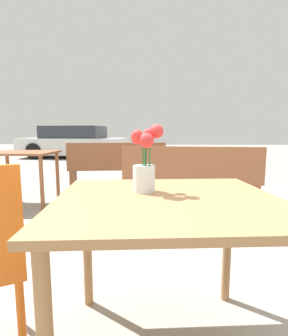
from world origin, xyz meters
name	(u,v)px	position (x,y,z in m)	size (l,w,h in m)	color
table_front	(167,219)	(0.00, 0.00, 0.64)	(1.02, 0.94, 0.74)	#9E7047
flower_vase	(145,164)	(-0.10, 0.10, 0.86)	(0.15, 0.15, 0.31)	silver
bench_near	(117,168)	(-0.64, 2.92, 0.46)	(1.52, 0.55, 0.85)	brown
bench_middle	(190,179)	(0.36, 1.94, 0.46)	(1.61, 0.51, 0.85)	brown
table_back	(23,160)	(-1.87, 2.41, 0.62)	(0.88, 0.71, 0.74)	brown
parked_car	(75,142)	(-3.26, 9.27, 0.59)	(4.18, 2.13, 1.24)	silver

